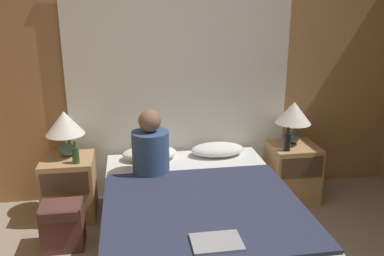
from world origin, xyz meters
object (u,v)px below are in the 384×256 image
(person_left_in_bed, at_px, (151,148))
(backpack_on_floor, at_px, (63,223))
(lamp_right, at_px, (294,115))
(bed, at_px, (198,221))
(nightstand_right, at_px, (292,172))
(beer_bottle_on_left_stand, at_px, (76,155))
(pillow_left, at_px, (150,153))
(lamp_left, at_px, (65,125))
(beer_bottle_on_right_stand, at_px, (287,141))
(nightstand_left, at_px, (70,187))
(laptop_on_bed, at_px, (216,242))
(pillow_right, at_px, (217,149))

(person_left_in_bed, height_order, backpack_on_floor, person_left_in_bed)
(lamp_right, xyz_separation_m, person_left_in_bed, (-1.42, -0.32, -0.14))
(bed, relative_size, backpack_on_floor, 5.01)
(nightstand_right, xyz_separation_m, lamp_right, (0.00, 0.07, 0.58))
(backpack_on_floor, bearing_deg, beer_bottle_on_left_stand, 76.10)
(pillow_left, distance_m, person_left_in_bed, 0.38)
(lamp_right, bearing_deg, bed, -144.96)
(lamp_left, xyz_separation_m, beer_bottle_on_right_stand, (2.04, -0.19, -0.20))
(nightstand_left, bearing_deg, lamp_right, 1.93)
(pillow_left, bearing_deg, laptop_on_bed, -78.26)
(nightstand_right, bearing_deg, backpack_on_floor, -166.65)
(pillow_right, distance_m, backpack_on_floor, 1.57)
(person_left_in_bed, bearing_deg, beer_bottle_on_right_stand, 5.64)
(beer_bottle_on_right_stand, bearing_deg, person_left_in_bed, -174.36)
(person_left_in_bed, distance_m, beer_bottle_on_right_stand, 1.30)
(bed, distance_m, nightstand_left, 1.28)
(person_left_in_bed, bearing_deg, nightstand_right, 9.93)
(pillow_right, height_order, beer_bottle_on_left_stand, beer_bottle_on_left_stand)
(pillow_right, bearing_deg, beer_bottle_on_right_stand, -18.74)
(pillow_left, relative_size, laptop_on_bed, 1.66)
(laptop_on_bed, bearing_deg, bed, 88.87)
(pillow_left, height_order, backpack_on_floor, pillow_left)
(bed, bearing_deg, beer_bottle_on_left_stand, 150.14)
(nightstand_left, xyz_separation_m, lamp_left, (0.00, 0.07, 0.58))
(pillow_left, height_order, person_left_in_bed, person_left_in_bed)
(bed, height_order, lamp_left, lamp_left)
(bed, height_order, nightstand_right, nightstand_right)
(nightstand_right, relative_size, pillow_right, 1.11)
(lamp_left, xyz_separation_m, pillow_left, (0.75, 0.02, -0.32))
(bed, bearing_deg, pillow_left, 113.08)
(pillow_left, bearing_deg, nightstand_right, -3.70)
(person_left_in_bed, distance_m, backpack_on_floor, 0.94)
(lamp_left, distance_m, beer_bottle_on_left_stand, 0.30)
(bed, bearing_deg, pillow_right, 66.92)
(pillow_left, relative_size, backpack_on_floor, 1.34)
(nightstand_right, bearing_deg, bed, -147.63)
(lamp_right, relative_size, pillow_left, 0.82)
(lamp_right, height_order, beer_bottle_on_left_stand, lamp_right)
(person_left_in_bed, xyz_separation_m, laptop_on_bed, (0.32, -1.18, -0.20))
(nightstand_right, xyz_separation_m, lamp_left, (-2.16, 0.07, 0.58))
(pillow_left, height_order, pillow_right, same)
(lamp_right, xyz_separation_m, pillow_right, (-0.75, 0.02, -0.32))
(person_left_in_bed, relative_size, backpack_on_floor, 1.50)
(lamp_left, bearing_deg, bed, -35.04)
(bed, distance_m, laptop_on_bed, 0.80)
(lamp_right, bearing_deg, nightstand_left, -178.07)
(lamp_right, bearing_deg, pillow_left, 179.25)
(lamp_right, distance_m, pillow_right, 0.82)
(bed, distance_m, backpack_on_floor, 1.09)
(lamp_right, xyz_separation_m, beer_bottle_on_right_stand, (-0.13, -0.19, -0.20))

